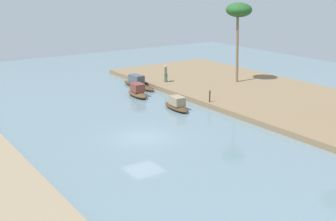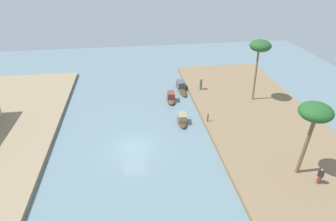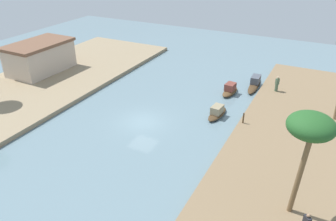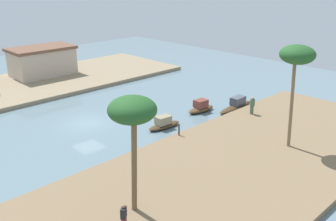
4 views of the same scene
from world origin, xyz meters
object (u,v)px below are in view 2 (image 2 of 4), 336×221
sampan_upstream_small (171,98)px  mooring_post (208,118)px  sampan_foreground (182,119)px  person_by_mooring (320,176)px  palm_tree_left_far (260,47)px  sampan_open_hull (181,87)px  person_on_near_bank (201,84)px  palm_tree_left_near (315,114)px

sampan_upstream_small → mooring_post: mooring_post is taller
sampan_foreground → person_by_mooring: 15.37m
palm_tree_left_far → sampan_open_hull: bearing=59.0°
palm_tree_left_far → person_on_near_bank: bearing=56.3°
sampan_open_hull → person_on_near_bank: (-1.19, -2.67, 0.81)m
sampan_open_hull → person_on_near_bank: 3.03m
person_by_mooring → palm_tree_left_near: size_ratio=0.22×
sampan_foreground → sampan_open_hull: sampan_open_hull is taller
mooring_post → person_on_near_bank: bearing=-8.7°
sampan_upstream_small → person_by_mooring: person_by_mooring is taller
person_on_near_bank → palm_tree_left_far: size_ratio=0.22×
person_by_mooring → palm_tree_left_far: palm_tree_left_far is taller
person_by_mooring → palm_tree_left_far: (15.84, -0.74, 6.42)m
palm_tree_left_far → palm_tree_left_near: bearing=173.4°
mooring_post → palm_tree_left_far: bearing=-57.4°
sampan_open_hull → person_by_mooring: (-21.08, -8.01, 0.76)m
sampan_open_hull → palm_tree_left_near: size_ratio=0.78×
person_on_near_bank → palm_tree_left_far: bearing=-92.6°
sampan_open_hull → palm_tree_left_near: palm_tree_left_near is taller
sampan_upstream_small → sampan_open_hull: bearing=-26.0°
sampan_upstream_small → sampan_foreground: (-5.72, -0.49, -0.05)m
person_by_mooring → palm_tree_left_far: size_ratio=0.19×
sampan_open_hull → palm_tree_left_far: size_ratio=0.67×
person_on_near_bank → person_by_mooring: bearing=-133.9°
sampan_foreground → palm_tree_left_far: bearing=-64.4°
palm_tree_left_far → sampan_foreground: bearing=110.3°
sampan_upstream_small → sampan_open_hull: 3.89m
sampan_open_hull → mooring_post: (-9.99, -1.32, 0.53)m
person_on_near_bank → sampan_upstream_small: bearing=145.6°
sampan_upstream_small → mooring_post: size_ratio=3.25×
person_on_near_bank → sampan_open_hull: bearing=97.0°
sampan_foreground → sampan_open_hull: 9.18m
person_on_near_bank → mooring_post: size_ratio=1.72×
sampan_upstream_small → mooring_post: 7.46m
person_on_near_bank → person_by_mooring: person_on_near_bank is taller
mooring_post → palm_tree_left_far: 11.04m
sampan_upstream_small → mooring_post: bearing=-148.4°
sampan_foreground → mooring_post: 3.04m
sampan_foreground → mooring_post: bearing=-103.0°
person_on_near_bank → person_by_mooring: (-19.89, -5.34, -0.05)m
sampan_upstream_small → person_on_near_bank: bearing=-60.4°
sampan_open_hull → palm_tree_left_far: palm_tree_left_far is taller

